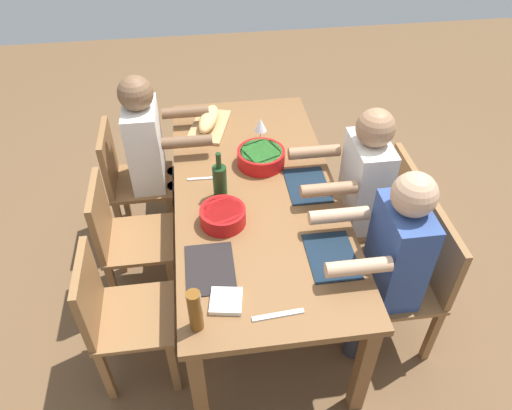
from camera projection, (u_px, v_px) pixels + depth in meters
name	position (u px, v px, depth m)	size (l,w,h in m)	color
ground_plane	(256.00, 276.00, 3.23)	(8.00, 8.00, 0.00)	brown
dining_table	(256.00, 201.00, 2.79)	(1.98, 0.91, 0.74)	brown
chair_far_left	(116.00, 313.00, 2.43)	(0.40, 0.40, 0.85)	olive
chair_far_right	(129.00, 178.00, 3.23)	(0.40, 0.40, 0.85)	olive
diner_far_right	(152.00, 149.00, 3.11)	(0.41, 0.53, 1.20)	#2D2D38
chair_near_center	(382.00, 211.00, 2.98)	(0.40, 0.40, 0.85)	olive
diner_near_center	(357.00, 187.00, 2.82)	(0.41, 0.53, 1.20)	#2D2D38
chair_near_left	(415.00, 280.00, 2.58)	(0.40, 0.40, 0.85)	olive
diner_near_left	(389.00, 256.00, 2.42)	(0.41, 0.53, 1.20)	#2D2D38
chair_far_center	(123.00, 236.00, 2.83)	(0.40, 0.40, 0.85)	olive
serving_bowl_greens	(261.00, 156.00, 2.88)	(0.28, 0.28, 0.09)	red
serving_bowl_salad	(223.00, 215.00, 2.51)	(0.24, 0.24, 0.09)	red
cutting_board	(209.00, 126.00, 3.21)	(0.40, 0.22, 0.02)	tan
bread_loaf	(209.00, 119.00, 3.17)	(0.32, 0.11, 0.09)	tan
wine_bottle	(220.00, 181.00, 2.62)	(0.08, 0.08, 0.29)	#193819
beer_bottle	(195.00, 311.00, 1.99)	(0.06, 0.06, 0.22)	brown
wine_glass	(261.00, 126.00, 3.02)	(0.08, 0.08, 0.17)	silver
placemat_far_left	(210.00, 269.00, 2.30)	(0.32, 0.23, 0.01)	black
placemat_near_center	(307.00, 185.00, 2.76)	(0.32, 0.23, 0.01)	#142333
placemat_near_left	(331.00, 256.00, 2.36)	(0.32, 0.23, 0.01)	#142333
fork_far_center	(202.00, 179.00, 2.81)	(0.02, 0.17, 0.01)	silver
carving_knife	(278.00, 315.00, 2.10)	(0.23, 0.02, 0.01)	silver
napkin_stack	(226.00, 301.00, 2.15)	(0.14, 0.14, 0.02)	white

